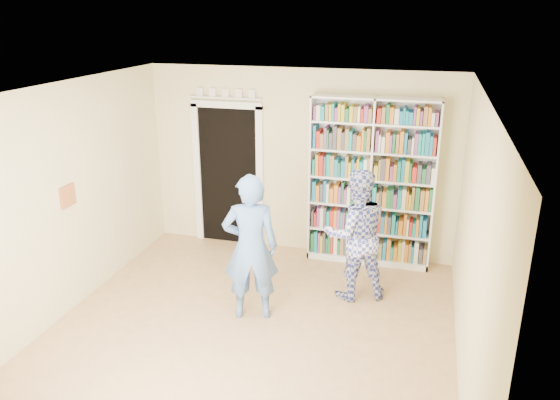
{
  "coord_description": "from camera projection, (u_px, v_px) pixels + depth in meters",
  "views": [
    {
      "loc": [
        1.75,
        -4.93,
        3.46
      ],
      "look_at": [
        0.14,
        0.9,
        1.33
      ],
      "focal_mm": 35.0,
      "sensor_mm": 36.0,
      "label": 1
    }
  ],
  "objects": [
    {
      "name": "man_plaid",
      "position": [
        356.0,
        235.0,
        6.7
      ],
      "size": [
        1.0,
        0.9,
        1.68
      ],
      "primitive_type": "imported",
      "rotation": [
        0.0,
        0.0,
        3.53
      ],
      "color": "#313A98",
      "rests_on": "floor"
    },
    {
      "name": "bookshelf",
      "position": [
        371.0,
        182.0,
        7.54
      ],
      "size": [
        1.72,
        0.32,
        2.37
      ],
      "rotation": [
        0.0,
        0.0,
        -0.28
      ],
      "color": "white",
      "rests_on": "floor"
    },
    {
      "name": "man_blue",
      "position": [
        251.0,
        248.0,
        6.23
      ],
      "size": [
        0.74,
        0.6,
        1.76
      ],
      "primitive_type": "imported",
      "rotation": [
        0.0,
        0.0,
        3.45
      ],
      "color": "#547CBC",
      "rests_on": "floor"
    },
    {
      "name": "floor",
      "position": [
        246.0,
        338.0,
        6.07
      ],
      "size": [
        5.0,
        5.0,
        0.0
      ],
      "primitive_type": "plane",
      "color": "#AC7A53",
      "rests_on": "ground"
    },
    {
      "name": "paper_sheet",
      "position": [
        362.0,
        233.0,
        6.49
      ],
      "size": [
        0.18,
        0.1,
        0.28
      ],
      "primitive_type": "cube",
      "rotation": [
        0.0,
        0.0,
        0.47
      ],
      "color": "white",
      "rests_on": "man_plaid"
    },
    {
      "name": "wall_back",
      "position": [
        300.0,
        163.0,
        7.9
      ],
      "size": [
        4.5,
        0.0,
        4.5
      ],
      "primitive_type": "plane",
      "rotation": [
        1.57,
        0.0,
        0.0
      ],
      "color": "beige",
      "rests_on": "floor"
    },
    {
      "name": "wall_art",
      "position": [
        68.0,
        196.0,
        6.35
      ],
      "size": [
        0.03,
        0.25,
        0.25
      ],
      "primitive_type": "cube",
      "color": "brown",
      "rests_on": "wall_left"
    },
    {
      "name": "ceiling",
      "position": [
        240.0,
        94.0,
        5.18
      ],
      "size": [
        5.0,
        5.0,
        0.0
      ],
      "primitive_type": "plane",
      "rotation": [
        3.14,
        0.0,
        0.0
      ],
      "color": "white",
      "rests_on": "wall_back"
    },
    {
      "name": "doorway",
      "position": [
        228.0,
        169.0,
        8.21
      ],
      "size": [
        1.1,
        0.08,
        2.43
      ],
      "color": "black",
      "rests_on": "floor"
    },
    {
      "name": "wall_right",
      "position": [
        473.0,
        250.0,
        5.06
      ],
      "size": [
        0.0,
        5.0,
        5.0
      ],
      "primitive_type": "plane",
      "rotation": [
        1.57,
        0.0,
        -1.57
      ],
      "color": "beige",
      "rests_on": "floor"
    },
    {
      "name": "wall_left",
      "position": [
        56.0,
        205.0,
        6.19
      ],
      "size": [
        0.0,
        5.0,
        5.0
      ],
      "primitive_type": "plane",
      "rotation": [
        1.57,
        0.0,
        1.57
      ],
      "color": "beige",
      "rests_on": "floor"
    }
  ]
}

